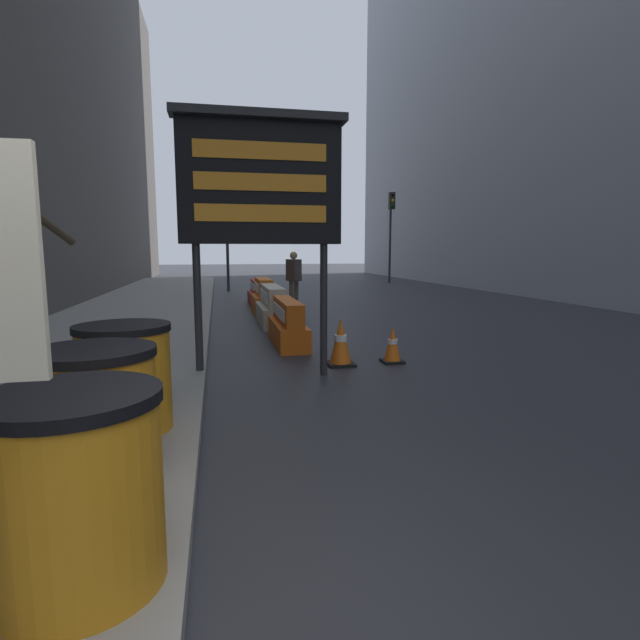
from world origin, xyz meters
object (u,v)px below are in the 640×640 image
object	(u,v)px
traffic_cone_mid	(393,345)
traffic_light_near_curb	(227,228)
jersey_barrier_orange_near	(264,298)
pedestrian_worker	(294,275)
message_board	(260,183)
barrel_drum_middle	(96,417)
barrel_drum_foreground	(76,489)
traffic_cone_near	(271,289)
jersey_barrier_cream	(272,308)
jersey_barrier_red_striped	(258,294)
traffic_light_far_side	(391,218)
jersey_barrier_orange_far	(288,325)
traffic_cone_far	(341,342)
barrel_drum_back	(125,377)

from	to	relation	value
traffic_cone_mid	traffic_light_near_curb	bearing A→B (deg)	98.54
jersey_barrier_orange_near	pedestrian_worker	xyz separation A→B (m)	(0.98, 0.97, 0.56)
message_board	pedestrian_worker	bearing A→B (deg)	78.46
traffic_cone_mid	barrel_drum_middle	bearing A→B (deg)	-132.93
barrel_drum_foreground	traffic_cone_mid	world-z (taller)	barrel_drum_foreground
traffic_cone_near	barrel_drum_middle	bearing A→B (deg)	-100.46
jersey_barrier_cream	barrel_drum_foreground	bearing A→B (deg)	-101.85
barrel_drum_middle	jersey_barrier_orange_near	distance (m)	10.37
message_board	jersey_barrier_red_striped	xyz separation A→B (m)	(0.65, 9.06, -2.20)
barrel_drum_middle	message_board	xyz separation A→B (m)	(1.39, 3.15, 1.94)
message_board	traffic_cone_mid	distance (m)	3.07
barrel_drum_foreground	jersey_barrier_orange_near	bearing A→B (deg)	80.45
jersey_barrier_cream	jersey_barrier_red_striped	size ratio (longest dim) A/B	1.06
jersey_barrier_cream	traffic_cone_mid	distance (m)	4.50
traffic_light_near_curb	pedestrian_worker	xyz separation A→B (m)	(1.76, -6.68, -1.62)
traffic_light_near_curb	traffic_light_far_side	distance (m)	9.00
barrel_drum_foreground	jersey_barrier_red_striped	xyz separation A→B (m)	(1.89, 13.27, -0.26)
jersey_barrier_red_striped	traffic_cone_mid	world-z (taller)	jersey_barrier_red_striped
jersey_barrier_orange_near	traffic_light_far_side	world-z (taller)	traffic_light_far_side
message_board	jersey_barrier_red_striped	size ratio (longest dim) A/B	1.76
traffic_cone_mid	traffic_light_far_side	distance (m)	18.84
message_board	jersey_barrier_orange_far	xyz separation A→B (m)	(0.65, 2.27, -2.19)
barrel_drum_middle	traffic_cone_far	xyz separation A→B (m)	(2.58, 3.64, -0.26)
jersey_barrier_orange_near	jersey_barrier_red_striped	bearing A→B (deg)	90.00
jersey_barrier_cream	traffic_cone_near	xyz separation A→B (m)	(0.65, 6.60, -0.09)
barrel_drum_foreground	jersey_barrier_orange_far	xyz separation A→B (m)	(1.89, 6.48, -0.25)
traffic_cone_near	message_board	bearing A→B (deg)	-96.50
traffic_cone_near	pedestrian_worker	world-z (taller)	pedestrian_worker
traffic_cone_mid	pedestrian_worker	bearing A→B (deg)	92.84
jersey_barrier_cream	jersey_barrier_red_striped	xyz separation A→B (m)	(0.00, 4.28, -0.05)
barrel_drum_foreground	jersey_barrier_orange_near	xyz separation A→B (m)	(1.89, 11.23, -0.19)
jersey_barrier_cream	pedestrian_worker	size ratio (longest dim) A/B	1.25
barrel_drum_back	pedestrian_worker	bearing A→B (deg)	73.34
traffic_cone_mid	traffic_cone_far	world-z (taller)	traffic_cone_far
barrel_drum_middle	jersey_barrier_orange_near	xyz separation A→B (m)	(2.03, 10.16, -0.19)
barrel_drum_middle	traffic_light_near_curb	size ratio (longest dim) A/B	0.26
barrel_drum_back	jersey_barrier_orange_near	distance (m)	9.33
barrel_drum_foreground	traffic_light_far_side	bearing A→B (deg)	67.02
jersey_barrier_red_striped	traffic_cone_mid	distance (m)	8.67
traffic_cone_near	traffic_cone_mid	bearing A→B (deg)	-86.28
traffic_light_far_side	jersey_barrier_orange_near	bearing A→B (deg)	-124.40
traffic_cone_far	traffic_light_far_side	bearing A→B (deg)	68.24
barrel_drum_middle	jersey_barrier_orange_far	xyz separation A→B (m)	(2.03, 5.42, -0.25)
jersey_barrier_orange_near	traffic_light_near_curb	size ratio (longest dim) A/B	0.48
jersey_barrier_orange_near	jersey_barrier_orange_far	bearing A→B (deg)	-90.00
jersey_barrier_orange_far	jersey_barrier_cream	xyz separation A→B (m)	(-0.00, 2.51, 0.03)
barrel_drum_middle	traffic_cone_near	bearing A→B (deg)	79.54
jersey_barrier_red_striped	traffic_light_far_side	bearing A→B (deg)	49.95
barrel_drum_middle	jersey_barrier_red_striped	distance (m)	12.38
jersey_barrier_orange_far	barrel_drum_foreground	bearing A→B (deg)	-106.24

